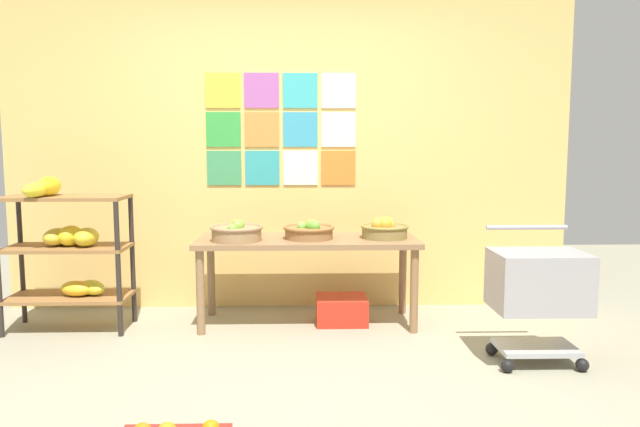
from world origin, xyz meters
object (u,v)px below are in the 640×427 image
(fruit_basket_right, at_px, (237,232))
(produce_crate_under_table, at_px, (342,310))
(fruit_basket_left, at_px, (309,231))
(banana_shelf_unit, at_px, (67,243))
(display_table, at_px, (307,248))
(fruit_basket_back_right, at_px, (385,229))
(shopping_cart, at_px, (538,286))

(fruit_basket_right, bearing_deg, produce_crate_under_table, 7.94)
(fruit_basket_right, xyz_separation_m, produce_crate_under_table, (0.78, 0.11, -0.62))
(produce_crate_under_table, bearing_deg, fruit_basket_left, -173.62)
(banana_shelf_unit, distance_m, fruit_basket_right, 1.23)
(display_table, bearing_deg, fruit_basket_right, -168.69)
(banana_shelf_unit, relative_size, fruit_basket_left, 2.94)
(fruit_basket_left, height_order, produce_crate_under_table, fruit_basket_left)
(display_table, height_order, produce_crate_under_table, display_table)
(display_table, height_order, fruit_basket_back_right, fruit_basket_back_right)
(fruit_basket_left, distance_m, shopping_cart, 1.66)
(produce_crate_under_table, xyz_separation_m, shopping_cart, (1.16, -0.88, 0.39))
(fruit_basket_back_right, relative_size, produce_crate_under_table, 0.93)
(fruit_basket_back_right, distance_m, produce_crate_under_table, 0.70)
(fruit_basket_right, bearing_deg, banana_shelf_unit, 179.81)
(display_table, xyz_separation_m, fruit_basket_right, (-0.52, -0.10, 0.14))
(display_table, bearing_deg, fruit_basket_back_right, -0.77)
(fruit_basket_back_right, xyz_separation_m, produce_crate_under_table, (-0.32, 0.01, -0.62))
(fruit_basket_left, relative_size, produce_crate_under_table, 1.00)
(fruit_basket_right, xyz_separation_m, shopping_cart, (1.94, -0.77, -0.23))
(fruit_basket_right, bearing_deg, shopping_cart, -21.80)
(produce_crate_under_table, distance_m, shopping_cart, 1.51)
(fruit_basket_back_right, bearing_deg, fruit_basket_left, -178.47)
(fruit_basket_back_right, bearing_deg, produce_crate_under_table, 177.76)
(fruit_basket_left, distance_m, produce_crate_under_table, 0.66)
(fruit_basket_back_right, bearing_deg, shopping_cart, -46.17)
(fruit_basket_right, relative_size, shopping_cart, 0.46)
(display_table, bearing_deg, shopping_cart, -31.79)
(fruit_basket_back_right, bearing_deg, banana_shelf_unit, -177.74)
(display_table, relative_size, fruit_basket_left, 4.31)
(fruit_basket_right, relative_size, produce_crate_under_table, 1.00)
(fruit_basket_left, height_order, fruit_basket_right, fruit_basket_right)
(display_table, relative_size, shopping_cart, 1.97)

